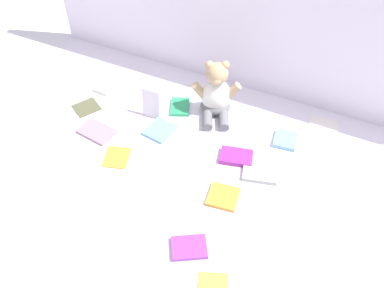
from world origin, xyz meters
name	(u,v)px	position (x,y,z in m)	size (l,w,h in m)	color
ground_plane	(207,146)	(0.00, 0.00, 0.00)	(3.20, 3.20, 0.00)	silver
backdrop_drape	(252,27)	(0.00, 0.41, 0.28)	(1.82, 0.03, 0.57)	white
teddy_bear	(216,95)	(-0.05, 0.19, 0.09)	(0.19, 0.20, 0.24)	white
book_case_0	(260,174)	(0.22, -0.05, 0.01)	(0.07, 0.12, 0.02)	#A4A7A6
book_case_1	(324,125)	(0.37, 0.29, 0.00)	(0.09, 0.11, 0.01)	silver
book_case_2	(160,130)	(-0.20, -0.01, 0.01)	(0.10, 0.11, 0.01)	#72B1E1
book_case_3	(87,107)	(-0.53, -0.02, 0.00)	(0.09, 0.10, 0.01)	brown
book_case_5	(236,157)	(0.12, -0.01, 0.01)	(0.08, 0.12, 0.02)	#9A2894
book_case_6	(151,104)	(-0.27, 0.06, 0.06)	(0.08, 0.01, 0.13)	white
book_case_7	(117,157)	(-0.27, -0.20, 0.00)	(0.09, 0.10, 0.01)	gold
book_case_8	(109,84)	(-0.53, 0.15, 0.01)	(0.07, 0.13, 0.02)	white
book_case_9	(189,248)	(0.12, -0.41, 0.01)	(0.08, 0.11, 0.01)	purple
book_case_10	(223,197)	(0.14, -0.19, 0.01)	(0.10, 0.10, 0.01)	orange
book_case_11	(180,107)	(-0.19, 0.15, 0.01)	(0.07, 0.10, 0.01)	#28955E
book_case_12	(285,140)	(0.26, 0.15, 0.01)	(0.08, 0.09, 0.02)	#75AFD0
book_case_13	(97,131)	(-0.41, -0.12, 0.01)	(0.09, 0.13, 0.01)	#A97C91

